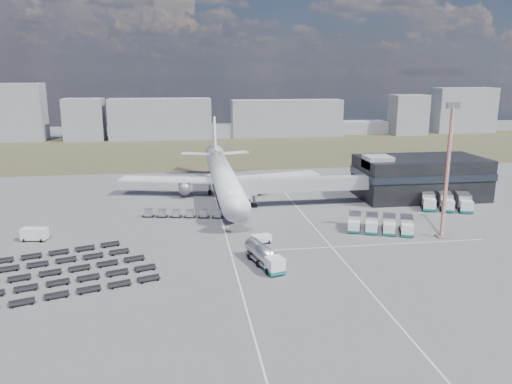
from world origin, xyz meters
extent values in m
plane|color=#565659|center=(0.00, 0.00, 0.00)|extent=(420.00, 420.00, 0.00)
cube|color=#433B28|center=(0.00, 110.00, 0.01)|extent=(420.00, 90.00, 0.01)
cube|color=silver|center=(-2.00, 5.00, 0.01)|extent=(0.25, 110.00, 0.01)
cube|color=silver|center=(16.00, 5.00, 0.01)|extent=(0.25, 110.00, 0.01)
cube|color=silver|center=(25.00, -8.00, 0.01)|extent=(40.00, 0.25, 0.01)
cube|color=black|center=(48.00, 24.00, 5.00)|extent=(30.00, 16.00, 10.00)
cube|color=#262D38|center=(48.00, 24.00, 6.20)|extent=(30.40, 16.40, 1.60)
cube|color=#939399|center=(36.00, 22.00, 9.50)|extent=(6.00, 6.00, 3.00)
cube|color=#939399|center=(18.10, 20.50, 5.10)|extent=(29.80, 3.00, 3.00)
cube|color=#939399|center=(4.70, 20.00, 5.10)|extent=(4.00, 3.60, 3.40)
cylinder|color=slate|center=(6.20, 20.50, 2.55)|extent=(0.70, 0.70, 5.10)
cylinder|color=black|center=(6.20, 20.50, 0.45)|extent=(1.40, 0.90, 1.40)
cylinder|color=white|center=(0.00, 30.00, 5.30)|extent=(5.60, 48.00, 5.60)
cone|color=white|center=(0.00, 3.50, 5.30)|extent=(5.60, 5.00, 5.60)
cone|color=white|center=(0.00, 58.00, 6.10)|extent=(5.60, 8.00, 5.60)
cube|color=black|center=(0.00, 5.50, 6.10)|extent=(2.20, 2.00, 0.80)
cube|color=white|center=(-13.00, 35.00, 4.10)|extent=(25.59, 11.38, 0.50)
cube|color=white|center=(13.00, 35.00, 4.10)|extent=(25.59, 11.38, 0.50)
cylinder|color=slate|center=(-9.50, 33.00, 2.40)|extent=(3.00, 5.00, 3.00)
cylinder|color=slate|center=(9.50, 33.00, 2.40)|extent=(3.00, 5.00, 3.00)
cube|color=white|center=(-5.50, 60.00, 6.50)|extent=(9.49, 5.63, 0.35)
cube|color=white|center=(5.50, 60.00, 6.50)|extent=(9.49, 5.63, 0.35)
cube|color=white|center=(0.00, 61.00, 11.80)|extent=(0.50, 9.06, 11.45)
cylinder|color=slate|center=(0.00, 9.00, 1.25)|extent=(0.50, 0.50, 2.50)
cylinder|color=slate|center=(-3.20, 34.00, 1.25)|extent=(0.60, 0.60, 2.50)
cylinder|color=slate|center=(3.20, 34.00, 1.25)|extent=(0.60, 0.60, 2.50)
cylinder|color=black|center=(0.00, 9.00, 0.50)|extent=(0.50, 1.20, 1.20)
cube|color=gray|center=(-85.90, 149.26, 12.78)|extent=(30.38, 12.00, 25.56)
cube|color=gray|center=(-53.27, 146.91, 9.40)|extent=(17.40, 12.00, 18.80)
cube|color=gray|center=(-19.30, 146.09, 9.32)|extent=(46.03, 12.00, 18.64)
cube|color=gray|center=(6.25, 149.01, 3.04)|extent=(30.70, 12.00, 6.08)
cube|color=gray|center=(40.26, 148.12, 8.72)|extent=(52.93, 12.00, 17.43)
cube|color=gray|center=(76.00, 154.29, 3.08)|extent=(33.33, 12.00, 6.16)
cube|color=gray|center=(101.41, 146.31, 9.74)|extent=(16.74, 12.00, 19.47)
cube|color=gray|center=(133.70, 151.60, 11.31)|extent=(31.04, 12.00, 22.62)
cube|color=white|center=(3.82, -18.56, 1.51)|extent=(3.07, 3.07, 2.39)
cube|color=#126665|center=(3.82, -18.56, 0.57)|extent=(3.20, 3.20, 0.52)
cylinder|color=#B3B3B8|center=(2.46, -13.65, 1.98)|extent=(4.59, 8.21, 2.60)
cube|color=slate|center=(2.46, -13.65, 0.78)|extent=(4.49, 8.18, 0.36)
cylinder|color=black|center=(2.87, -15.16, 0.52)|extent=(2.91, 1.83, 1.14)
cube|color=white|center=(4.00, -3.95, 0.77)|extent=(3.71, 2.48, 1.53)
cube|color=white|center=(-37.09, 3.36, 1.20)|extent=(4.82, 2.80, 2.40)
cube|color=white|center=(4.55, 28.04, 1.42)|extent=(2.90, 5.59, 2.49)
cube|color=#126665|center=(4.55, 28.04, 0.40)|extent=(3.00, 5.69, 0.40)
cube|color=white|center=(22.60, -0.67, 1.26)|extent=(2.87, 2.81, 2.14)
cube|color=#126665|center=(22.60, -0.67, 0.44)|extent=(2.99, 2.94, 0.44)
cube|color=#B3B3B8|center=(23.85, 2.49, 1.65)|extent=(3.82, 5.02, 2.53)
cube|color=white|center=(25.67, -1.90, 1.26)|extent=(2.87, 2.81, 2.14)
cube|color=#126665|center=(25.67, -1.90, 0.44)|extent=(2.99, 2.94, 0.44)
cube|color=#B3B3B8|center=(26.92, 1.27, 1.65)|extent=(3.82, 5.02, 2.53)
cube|color=white|center=(28.74, -3.12, 1.26)|extent=(2.87, 2.81, 2.14)
cube|color=#126665|center=(28.74, -3.12, 0.44)|extent=(2.99, 2.94, 0.44)
cube|color=#B3B3B8|center=(29.99, 0.05, 1.65)|extent=(3.82, 5.02, 2.53)
cube|color=white|center=(31.81, -4.34, 1.26)|extent=(2.87, 2.81, 2.14)
cube|color=#126665|center=(31.81, -4.34, 0.44)|extent=(2.99, 2.94, 0.44)
cube|color=#B3B3B8|center=(33.06, -1.17, 1.65)|extent=(3.82, 5.02, 2.53)
cube|color=white|center=(44.43, 11.80, 1.49)|extent=(3.33, 3.27, 2.52)
cube|color=#126665|center=(44.43, 11.80, 0.51)|extent=(3.48, 3.41, 0.51)
cube|color=#B3B3B8|center=(45.80, 15.56, 1.94)|extent=(4.38, 5.88, 2.97)
cube|color=white|center=(48.08, 10.46, 1.49)|extent=(3.33, 3.27, 2.52)
cube|color=#126665|center=(48.08, 10.46, 0.51)|extent=(3.48, 3.41, 0.51)
cube|color=#B3B3B8|center=(49.45, 14.22, 1.94)|extent=(4.38, 5.88, 2.97)
cube|color=white|center=(51.73, 9.13, 1.49)|extent=(3.33, 3.27, 2.52)
cube|color=#126665|center=(51.73, 9.13, 0.51)|extent=(3.48, 3.41, 0.51)
cube|color=#B3B3B8|center=(53.11, 12.89, 1.94)|extent=(4.38, 5.88, 2.97)
cube|color=black|center=(-17.31, 16.04, 0.28)|extent=(2.67, 1.94, 0.17)
cube|color=#B3B3B8|center=(-17.31, 16.04, 1.07)|extent=(1.76, 1.76, 1.40)
cube|color=black|center=(-14.39, 15.45, 0.28)|extent=(2.67, 1.94, 0.17)
cube|color=#B3B3B8|center=(-14.39, 15.45, 1.07)|extent=(1.76, 1.76, 1.40)
cube|color=black|center=(-11.47, 14.86, 0.28)|extent=(2.67, 1.94, 0.17)
cube|color=#B3B3B8|center=(-11.47, 14.86, 1.07)|extent=(1.76, 1.76, 1.40)
cube|color=black|center=(-8.55, 14.27, 0.28)|extent=(2.67, 1.94, 0.17)
cube|color=#B3B3B8|center=(-8.55, 14.27, 1.07)|extent=(1.76, 1.76, 1.40)
cube|color=black|center=(-5.63, 13.68, 0.28)|extent=(2.67, 1.94, 0.17)
cube|color=#B3B3B8|center=(-5.63, 13.68, 1.07)|extent=(1.76, 1.76, 1.40)
cube|color=black|center=(-2.71, 13.09, 0.28)|extent=(2.67, 1.94, 0.17)
cube|color=#B3B3B8|center=(-2.71, 13.09, 1.07)|extent=(1.76, 1.76, 1.40)
cube|color=black|center=(0.21, 12.50, 0.28)|extent=(2.67, 1.94, 0.17)
cube|color=#B3B3B8|center=(0.21, 12.50, 1.07)|extent=(1.76, 1.76, 1.40)
cube|color=black|center=(-25.42, -21.49, 0.39)|extent=(24.92, 9.66, 0.77)
cube|color=black|center=(-26.84, -17.21, 0.39)|extent=(24.92, 9.66, 0.77)
cube|color=black|center=(-28.27, -12.94, 0.39)|extent=(24.92, 9.66, 0.77)
cube|color=black|center=(-29.69, -8.67, 0.39)|extent=(20.86, 8.30, 0.77)
cube|color=black|center=(-31.11, -4.40, 0.39)|extent=(20.86, 8.30, 0.77)
cylinder|color=#B73D1D|center=(38.02, -5.70, 12.12)|extent=(0.68, 0.68, 24.23)
cube|color=slate|center=(38.02, -5.70, 24.53)|extent=(2.38, 0.86, 1.16)
cube|color=#565659|center=(38.02, -5.70, 0.15)|extent=(1.94, 1.94, 0.29)
camera|label=1|loc=(-9.49, -88.84, 30.19)|focal=35.00mm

